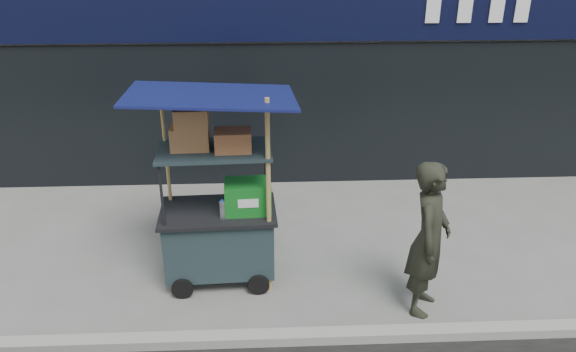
{
  "coord_description": "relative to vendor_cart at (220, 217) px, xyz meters",
  "views": [
    {
      "loc": [
        -0.44,
        -5.0,
        4.19
      ],
      "look_at": [
        -0.16,
        1.2,
        1.35
      ],
      "focal_mm": 35.0,
      "sensor_mm": 36.0,
      "label": 1
    }
  ],
  "objects": [
    {
      "name": "ground",
      "position": [
        1.0,
        -1.06,
        -0.88
      ],
      "size": [
        80.0,
        80.0,
        0.0
      ],
      "primitive_type": "plane",
      "color": "slate",
      "rests_on": "ground"
    },
    {
      "name": "curb",
      "position": [
        1.0,
        -1.26,
        -0.82
      ],
      "size": [
        80.0,
        0.18,
        0.12
      ],
      "primitive_type": "cube",
      "color": "gray",
      "rests_on": "ground"
    },
    {
      "name": "vendor_cart",
      "position": [
        0.0,
        0.0,
        0.0
      ],
      "size": [
        1.92,
        1.39,
        2.52
      ],
      "rotation": [
        0.0,
        0.0,
        0.04
      ],
      "color": "#1B2B2E",
      "rests_on": "ground"
    },
    {
      "name": "vendor_man",
      "position": [
        2.39,
        -0.71,
        0.05
      ],
      "size": [
        0.69,
        0.8,
        1.86
      ],
      "primitive_type": "imported",
      "rotation": [
        0.0,
        0.0,
        1.14
      ],
      "color": "black",
      "rests_on": "ground"
    }
  ]
}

